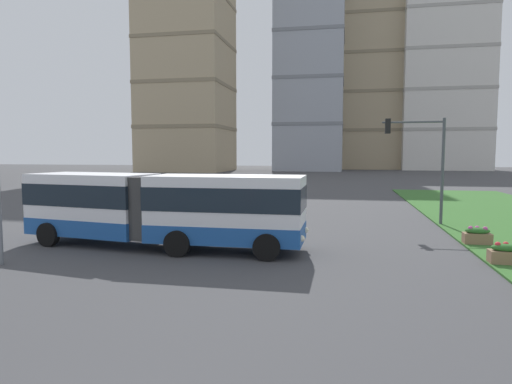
% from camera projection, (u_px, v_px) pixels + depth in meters
% --- Properties ---
extents(articulated_bus, '(11.99, 3.55, 3.00)m').
position_uv_depth(articulated_bus, '(161.00, 208.00, 18.22)').
color(articulated_bus, white).
rests_on(articulated_bus, ground).
extents(car_maroon_sedan, '(4.56, 2.38, 1.58)m').
position_uv_depth(car_maroon_sedan, '(204.00, 199.00, 30.03)').
color(car_maroon_sedan, maroon).
rests_on(car_maroon_sedan, ground).
extents(flower_planter_4, '(1.10, 0.56, 0.74)m').
position_uv_depth(flower_planter_4, '(506.00, 253.00, 15.37)').
color(flower_planter_4, '#937051').
rests_on(flower_planter_4, grass_median).
extents(flower_planter_5, '(1.10, 0.56, 0.74)m').
position_uv_depth(flower_planter_5, '(477.00, 235.00, 18.73)').
color(flower_planter_5, '#937051').
rests_on(flower_planter_5, grass_median).
extents(traffic_light_far_right, '(3.25, 0.28, 5.73)m').
position_uv_depth(traffic_light_far_right, '(422.00, 152.00, 23.85)').
color(traffic_light_far_right, '#474C51').
rests_on(traffic_light_far_right, ground).
extents(apartment_tower_west, '(17.49, 17.48, 52.78)m').
position_uv_depth(apartment_tower_west, '(187.00, 46.00, 94.10)').
color(apartment_tower_west, tan).
rests_on(apartment_tower_west, ground).
extents(apartment_tower_westcentre, '(14.65, 16.07, 47.87)m').
position_uv_depth(apartment_tower_westcentre, '(310.00, 62.00, 98.16)').
color(apartment_tower_westcentre, '#9EA3AD').
rests_on(apartment_tower_westcentre, ground).
extents(apartment_tower_centre, '(20.56, 17.16, 44.32)m').
position_uv_depth(apartment_tower_centre, '(386.00, 78.00, 108.80)').
color(apartment_tower_centre, tan).
rests_on(apartment_tower_centre, ground).
extents(apartment_tower_eastcentre, '(19.14, 14.36, 43.77)m').
position_uv_depth(apartment_tower_eastcentre, '(444.00, 74.00, 102.19)').
color(apartment_tower_eastcentre, silver).
rests_on(apartment_tower_eastcentre, ground).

